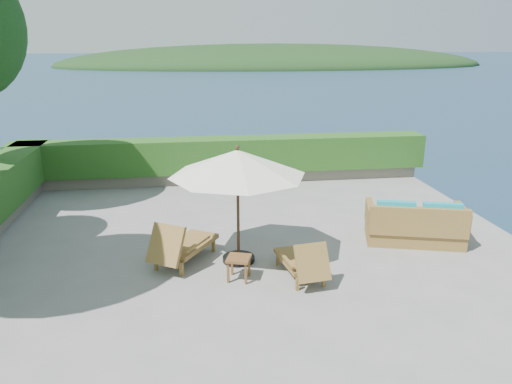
{
  "coord_description": "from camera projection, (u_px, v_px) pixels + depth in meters",
  "views": [
    {
      "loc": [
        -1.08,
        -9.15,
        4.16
      ],
      "look_at": [
        0.3,
        0.8,
        1.1
      ],
      "focal_mm": 35.0,
      "sensor_mm": 36.0,
      "label": 1
    }
  ],
  "objects": [
    {
      "name": "ground",
      "position": [
        247.0,
        256.0,
        10.03
      ],
      "size": [
        12.0,
        12.0,
        0.0
      ],
      "primitive_type": "plane",
      "color": "gray",
      "rests_on": "ground"
    },
    {
      "name": "foundation",
      "position": [
        247.0,
        324.0,
        10.48
      ],
      "size": [
        12.0,
        12.0,
        3.0
      ],
      "primitive_type": "cube",
      "color": "#574F45",
      "rests_on": "ocean"
    },
    {
      "name": "ocean",
      "position": [
        247.0,
        382.0,
        10.9
      ],
      "size": [
        600.0,
        600.0,
        0.0
      ],
      "primitive_type": "plane",
      "color": "#152442",
      "rests_on": "ground"
    },
    {
      "name": "offshore_island",
      "position": [
        274.0,
        66.0,
        146.83
      ],
      "size": [
        126.0,
        57.6,
        12.6
      ],
      "primitive_type": "ellipsoid",
      "color": "black",
      "rests_on": "ocean"
    },
    {
      "name": "planter_wall_far",
      "position": [
        225.0,
        176.0,
        15.28
      ],
      "size": [
        12.0,
        0.6,
        0.36
      ],
      "primitive_type": "cube",
      "color": "gray",
      "rests_on": "ground"
    },
    {
      "name": "hedge_far",
      "position": [
        224.0,
        155.0,
        15.09
      ],
      "size": [
        12.4,
        0.9,
        1.0
      ],
      "primitive_type": "cube",
      "color": "#254E16",
      "rests_on": "planter_wall_far"
    },
    {
      "name": "patio_umbrella",
      "position": [
        238.0,
        164.0,
        9.24
      ],
      "size": [
        2.71,
        2.71,
        2.33
      ],
      "rotation": [
        0.0,
        0.0,
        0.04
      ],
      "color": "black",
      "rests_on": "ground"
    },
    {
      "name": "lounge_left",
      "position": [
        181.0,
        245.0,
        9.6
      ],
      "size": [
        1.43,
        1.73,
        0.94
      ],
      "rotation": [
        0.0,
        0.0,
        -0.56
      ],
      "color": "olive",
      "rests_on": "ground"
    },
    {
      "name": "lounge_right",
      "position": [
        303.0,
        261.0,
        9.0
      ],
      "size": [
        0.78,
        1.5,
        0.83
      ],
      "rotation": [
        0.0,
        0.0,
        0.14
      ],
      "color": "olive",
      "rests_on": "ground"
    },
    {
      "name": "side_table",
      "position": [
        239.0,
        261.0,
        8.96
      ],
      "size": [
        0.52,
        0.52,
        0.44
      ],
      "rotation": [
        0.0,
        0.0,
        -0.32
      ],
      "color": "brown",
      "rests_on": "ground"
    },
    {
      "name": "wicker_loveseat",
      "position": [
        415.0,
        225.0,
        10.62
      ],
      "size": [
        2.23,
        1.55,
        1.0
      ],
      "rotation": [
        0.0,
        0.0,
        -0.28
      ],
      "color": "olive",
      "rests_on": "ground"
    }
  ]
}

